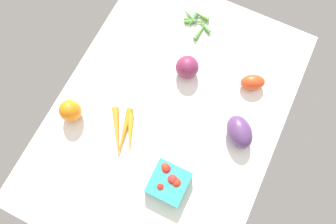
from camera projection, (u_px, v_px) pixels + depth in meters
tablecloth at (168, 114)px, 109.55cm from camera, size 104.00×76.00×2.00cm
bell_pepper_orange at (70, 111)px, 104.28cm from camera, size 8.87×8.87×8.82cm
carrot_bunch at (123, 133)px, 105.32cm from camera, size 17.92×14.36×2.49cm
red_onion_near_basket at (187, 67)px, 109.28cm from camera, size 8.23×8.23×8.23cm
roma_tomato at (253, 82)px, 109.02cm from camera, size 8.90×10.20×5.60cm
okra_pile at (197, 21)px, 118.41cm from camera, size 11.80×14.48×1.87cm
eggplant at (239, 132)px, 102.60cm from camera, size 13.89×13.73×7.96cm
berry_basket at (169, 182)px, 98.95cm from camera, size 11.63×11.63×6.33cm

